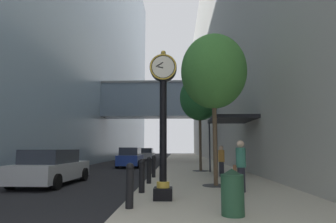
{
  "coord_description": "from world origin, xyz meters",
  "views": [
    {
      "loc": [
        1.5,
        -3.39,
        1.67
      ],
      "look_at": [
        0.89,
        15.98,
        4.18
      ],
      "focal_mm": 30.0,
      "sensor_mm": 36.0,
      "label": 1
    }
  ],
  "objects_px": {
    "pedestrian_walking": "(241,164)",
    "car_white_mid": "(147,154)",
    "trash_bin": "(232,191)",
    "street_clock": "(163,115)",
    "car_blue_near": "(131,158)",
    "street_tree_near": "(214,72)",
    "street_tree_mid_near": "(200,98)",
    "bollard_second": "(142,175)",
    "bollard_nearest": "(130,184)",
    "bollard_fourth": "(154,166)",
    "bollard_third": "(149,169)",
    "car_silver_far": "(52,167)",
    "pedestrian_by_clock": "(221,160)"
  },
  "relations": [
    {
      "from": "bollard_nearest",
      "to": "pedestrian_walking",
      "type": "relative_size",
      "value": 0.64
    },
    {
      "from": "bollard_second",
      "to": "bollard_fourth",
      "type": "relative_size",
      "value": 1.0
    },
    {
      "from": "street_tree_near",
      "to": "street_tree_mid_near",
      "type": "xyz_separation_m",
      "value": [
        0.0,
        7.31,
        0.17
      ]
    },
    {
      "from": "bollard_fourth",
      "to": "street_tree_mid_near",
      "type": "xyz_separation_m",
      "value": [
        2.79,
        4.13,
        4.31
      ]
    },
    {
      "from": "street_clock",
      "to": "trash_bin",
      "type": "xyz_separation_m",
      "value": [
        1.68,
        -1.91,
        -1.98
      ]
    },
    {
      "from": "bollard_third",
      "to": "trash_bin",
      "type": "relative_size",
      "value": 1.08
    },
    {
      "from": "trash_bin",
      "to": "bollard_second",
      "type": "bearing_deg",
      "value": 127.68
    },
    {
      "from": "bollard_fourth",
      "to": "trash_bin",
      "type": "height_order",
      "value": "bollard_fourth"
    },
    {
      "from": "street_tree_mid_near",
      "to": "car_white_mid",
      "type": "relative_size",
      "value": 1.61
    },
    {
      "from": "street_tree_mid_near",
      "to": "trash_bin",
      "type": "xyz_separation_m",
      "value": [
        -0.31,
        -12.34,
        -4.36
      ]
    },
    {
      "from": "street_tree_near",
      "to": "trash_bin",
      "type": "bearing_deg",
      "value": -93.5
    },
    {
      "from": "car_blue_near",
      "to": "bollard_nearest",
      "type": "bearing_deg",
      "value": -80.72
    },
    {
      "from": "trash_bin",
      "to": "car_white_mid",
      "type": "bearing_deg",
      "value": 99.61
    },
    {
      "from": "street_tree_mid_near",
      "to": "trash_bin",
      "type": "bearing_deg",
      "value": -91.43
    },
    {
      "from": "car_white_mid",
      "to": "car_blue_near",
      "type": "bearing_deg",
      "value": -89.47
    },
    {
      "from": "street_tree_near",
      "to": "bollard_second",
      "type": "bearing_deg",
      "value": -146.74
    },
    {
      "from": "bollard_third",
      "to": "car_white_mid",
      "type": "xyz_separation_m",
      "value": [
        -2.94,
        26.33,
        0.06
      ]
    },
    {
      "from": "trash_bin",
      "to": "car_white_mid",
      "type": "relative_size",
      "value": 0.26
    },
    {
      "from": "street_clock",
      "to": "street_tree_near",
      "type": "bearing_deg",
      "value": 57.56
    },
    {
      "from": "bollard_fourth",
      "to": "street_tree_near",
      "type": "bearing_deg",
      "value": -48.71
    },
    {
      "from": "bollard_nearest",
      "to": "street_tree_near",
      "type": "distance_m",
      "value": 6.61
    },
    {
      "from": "bollard_third",
      "to": "street_tree_mid_near",
      "type": "xyz_separation_m",
      "value": [
        2.79,
        6.63,
        4.31
      ]
    },
    {
      "from": "car_blue_near",
      "to": "street_tree_near",
      "type": "bearing_deg",
      "value": -66.52
    },
    {
      "from": "bollard_fourth",
      "to": "pedestrian_walking",
      "type": "xyz_separation_m",
      "value": [
        3.46,
        -4.76,
        0.36
      ]
    },
    {
      "from": "trash_bin",
      "to": "car_blue_near",
      "type": "distance_m",
      "value": 18.69
    },
    {
      "from": "bollard_second",
      "to": "car_blue_near",
      "type": "xyz_separation_m",
      "value": [
        -2.81,
        14.72,
        0.09
      ]
    },
    {
      "from": "bollard_second",
      "to": "pedestrian_walking",
      "type": "distance_m",
      "value": 3.49
    },
    {
      "from": "bollard_fourth",
      "to": "street_tree_mid_near",
      "type": "bearing_deg",
      "value": 55.99
    },
    {
      "from": "street_clock",
      "to": "car_white_mid",
      "type": "bearing_deg",
      "value": 97.08
    },
    {
      "from": "car_blue_near",
      "to": "car_silver_far",
      "type": "xyz_separation_m",
      "value": [
        -1.69,
        -11.72,
        -0.04
      ]
    },
    {
      "from": "bollard_nearest",
      "to": "bollard_third",
      "type": "relative_size",
      "value": 1.0
    },
    {
      "from": "street_tree_mid_near",
      "to": "car_silver_far",
      "type": "bearing_deg",
      "value": -139.9
    },
    {
      "from": "bollard_nearest",
      "to": "street_tree_near",
      "type": "relative_size",
      "value": 0.18
    },
    {
      "from": "car_white_mid",
      "to": "pedestrian_by_clock",
      "type": "bearing_deg",
      "value": -74.26
    },
    {
      "from": "street_tree_near",
      "to": "car_white_mid",
      "type": "height_order",
      "value": "street_tree_near"
    },
    {
      "from": "car_blue_near",
      "to": "car_white_mid",
      "type": "height_order",
      "value": "car_blue_near"
    },
    {
      "from": "street_tree_near",
      "to": "car_blue_near",
      "type": "height_order",
      "value": "street_tree_near"
    },
    {
      "from": "bollard_third",
      "to": "street_tree_near",
      "type": "height_order",
      "value": "street_tree_near"
    },
    {
      "from": "bollard_nearest",
      "to": "street_tree_near",
      "type": "bearing_deg",
      "value": 57.23
    },
    {
      "from": "bollard_fourth",
      "to": "street_tree_mid_near",
      "type": "height_order",
      "value": "street_tree_mid_near"
    },
    {
      "from": "pedestrian_walking",
      "to": "car_white_mid",
      "type": "relative_size",
      "value": 0.44
    },
    {
      "from": "bollard_second",
      "to": "street_clock",
      "type": "bearing_deg",
      "value": -58.52
    },
    {
      "from": "pedestrian_walking",
      "to": "bollard_second",
      "type": "bearing_deg",
      "value": -175.92
    },
    {
      "from": "bollard_third",
      "to": "bollard_second",
      "type": "bearing_deg",
      "value": -90.0
    },
    {
      "from": "street_clock",
      "to": "car_blue_near",
      "type": "height_order",
      "value": "street_clock"
    },
    {
      "from": "street_clock",
      "to": "street_tree_near",
      "type": "relative_size",
      "value": 0.72
    },
    {
      "from": "pedestrian_walking",
      "to": "bollard_fourth",
      "type": "bearing_deg",
      "value": 126.02
    },
    {
      "from": "street_tree_mid_near",
      "to": "pedestrian_walking",
      "type": "distance_m",
      "value": 9.75
    },
    {
      "from": "bollard_nearest",
      "to": "street_clock",
      "type": "bearing_deg",
      "value": 56.38
    },
    {
      "from": "trash_bin",
      "to": "pedestrian_walking",
      "type": "relative_size",
      "value": 0.59
    }
  ]
}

